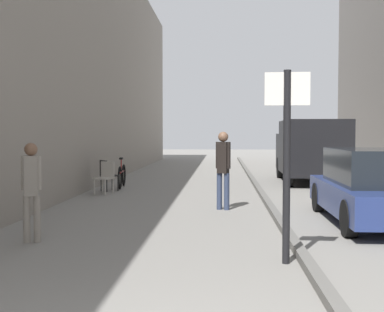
{
  "coord_description": "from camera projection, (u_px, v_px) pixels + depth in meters",
  "views": [
    {
      "loc": [
        0.46,
        -2.59,
        1.76
      ],
      "look_at": [
        -0.53,
        14.08,
        1.0
      ],
      "focal_mm": 47.49,
      "sensor_mm": 36.0,
      "label": 1
    }
  ],
  "objects": [
    {
      "name": "ground_plane",
      "position": [
        206.0,
        194.0,
        14.65
      ],
      "size": [
        80.0,
        80.0,
        0.0
      ],
      "primitive_type": "plane",
      "color": "gray"
    },
    {
      "name": "building_facade_left",
      "position": [
        20.0,
        39.0,
        14.77
      ],
      "size": [
        3.66,
        40.0,
        9.01
      ],
      "primitive_type": "cube",
      "color": "gray",
      "rests_on": "ground_plane"
    },
    {
      "name": "kerb_strip",
      "position": [
        261.0,
        192.0,
        14.56
      ],
      "size": [
        0.16,
        40.0,
        0.12
      ],
      "primitive_type": "cube",
      "color": "#615F5B",
      "rests_on": "ground_plane"
    },
    {
      "name": "pedestrian_main_foreground",
      "position": [
        223.0,
        165.0,
        11.61
      ],
      "size": [
        0.34,
        0.27,
        1.79
      ],
      "rotation": [
        0.0,
        0.0,
        -0.37
      ],
      "color": "#2D3851",
      "rests_on": "ground_plane"
    },
    {
      "name": "pedestrian_mid_block",
      "position": [
        31.0,
        185.0,
        8.13
      ],
      "size": [
        0.31,
        0.23,
        1.6
      ],
      "rotation": [
        0.0,
        0.0,
        3.41
      ],
      "color": "gray",
      "rests_on": "ground_plane"
    },
    {
      "name": "delivery_van",
      "position": [
        311.0,
        149.0,
        18.08
      ],
      "size": [
        2.18,
        4.92,
        2.2
      ],
      "rotation": [
        0.0,
        0.0,
        -0.03
      ],
      "color": "black",
      "rests_on": "ground_plane"
    },
    {
      "name": "parked_car",
      "position": [
        375.0,
        187.0,
        9.9
      ],
      "size": [
        1.86,
        4.21,
        1.45
      ],
      "rotation": [
        0.0,
        0.0,
        -0.01
      ],
      "color": "navy",
      "rests_on": "ground_plane"
    },
    {
      "name": "street_sign_post",
      "position": [
        287.0,
        149.0,
        6.78
      ],
      "size": [
        0.6,
        0.1,
        2.6
      ],
      "rotation": [
        0.0,
        0.0,
        3.1
      ],
      "color": "black",
      "rests_on": "ground_plane"
    },
    {
      "name": "bicycle_leaning",
      "position": [
        122.0,
        176.0,
        16.41
      ],
      "size": [
        0.2,
        1.77,
        0.98
      ],
      "rotation": [
        0.0,
        0.0,
        0.08
      ],
      "color": "black",
      "rests_on": "ground_plane"
    },
    {
      "name": "cafe_chair_near_window",
      "position": [
        107.0,
        173.0,
        15.36
      ],
      "size": [
        0.62,
        0.62,
        0.94
      ],
      "rotation": [
        0.0,
        0.0,
        5.4
      ],
      "color": "black",
      "rests_on": "ground_plane"
    },
    {
      "name": "cafe_chair_by_doorway",
      "position": [
        105.0,
        175.0,
        14.55
      ],
      "size": [
        0.57,
        0.57,
        0.94
      ],
      "rotation": [
        0.0,
        0.0,
        2.77
      ],
      "color": "#B7B2A8",
      "rests_on": "ground_plane"
    }
  ]
}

